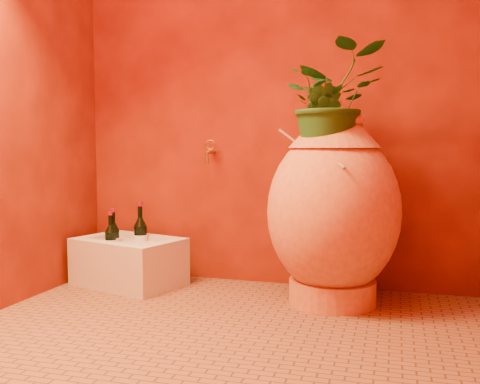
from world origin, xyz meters
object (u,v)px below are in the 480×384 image
(wine_bottle_a, at_px, (114,240))
(wine_bottle_c, at_px, (141,237))
(stone_basin, at_px, (129,263))
(wine_bottle_b, at_px, (111,242))
(wall_tap, at_px, (210,151))
(amphora, at_px, (333,211))

(wine_bottle_a, bearing_deg, wine_bottle_c, 25.15)
(stone_basin, distance_m, wine_bottle_a, 0.18)
(wine_bottle_a, relative_size, wine_bottle_b, 1.05)
(stone_basin, height_order, wall_tap, wall_tap)
(amphora, relative_size, wine_bottle_b, 3.45)
(wine_bottle_a, bearing_deg, stone_basin, -9.27)
(wine_bottle_b, bearing_deg, amphora, -1.24)
(stone_basin, height_order, wine_bottle_c, wine_bottle_c)
(amphora, bearing_deg, wine_bottle_a, 177.28)
(wine_bottle_a, xyz_separation_m, wine_bottle_c, (0.15, 0.07, 0.01))
(wine_bottle_b, bearing_deg, wine_bottle_a, 90.66)
(amphora, xyz_separation_m, wine_bottle_a, (-1.37, 0.07, -0.24))
(amphora, distance_m, wine_bottle_c, 1.25)
(wine_bottle_a, relative_size, wine_bottle_c, 0.89)
(stone_basin, bearing_deg, wine_bottle_a, 170.73)
(stone_basin, bearing_deg, wall_tap, 26.32)
(amphora, height_order, wine_bottle_a, amphora)
(wall_tap, bearing_deg, wine_bottle_a, -160.12)
(stone_basin, distance_m, wine_bottle_b, 0.17)
(amphora, xyz_separation_m, wall_tap, (-0.80, 0.27, 0.32))
(stone_basin, height_order, wine_bottle_b, wine_bottle_b)
(wine_bottle_a, bearing_deg, amphora, -2.72)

